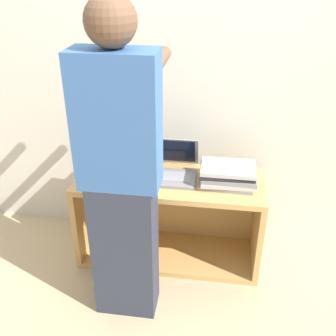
{
  "coord_description": "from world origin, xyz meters",
  "views": [
    {
      "loc": [
        0.3,
        -1.9,
        1.85
      ],
      "look_at": [
        0.0,
        0.16,
        0.72
      ],
      "focal_mm": 42.0,
      "sensor_mm": 36.0,
      "label": 1
    }
  ],
  "objects_px": {
    "laptop_open": "(171,169)",
    "laptop_stack_right": "(228,175)",
    "person": "(121,177)",
    "laptop_stack_left": "(114,164)"
  },
  "relations": [
    {
      "from": "laptop_stack_left",
      "to": "laptop_stack_right",
      "type": "distance_m",
      "value": 0.72
    },
    {
      "from": "laptop_stack_right",
      "to": "laptop_open",
      "type": "bearing_deg",
      "value": 171.19
    },
    {
      "from": "laptop_stack_left",
      "to": "person",
      "type": "relative_size",
      "value": 0.2
    },
    {
      "from": "laptop_open",
      "to": "laptop_stack_left",
      "type": "relative_size",
      "value": 0.94
    },
    {
      "from": "laptop_stack_left",
      "to": "person",
      "type": "height_order",
      "value": "person"
    },
    {
      "from": "laptop_open",
      "to": "laptop_stack_right",
      "type": "xyz_separation_m",
      "value": [
        0.36,
        -0.06,
        0.01
      ]
    },
    {
      "from": "laptop_stack_left",
      "to": "laptop_stack_right",
      "type": "bearing_deg",
      "value": -0.0
    },
    {
      "from": "laptop_open",
      "to": "laptop_stack_right",
      "type": "bearing_deg",
      "value": -8.81
    },
    {
      "from": "laptop_open",
      "to": "person",
      "type": "bearing_deg",
      "value": -109.0
    },
    {
      "from": "laptop_open",
      "to": "laptop_stack_right",
      "type": "height_order",
      "value": "laptop_open"
    }
  ]
}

